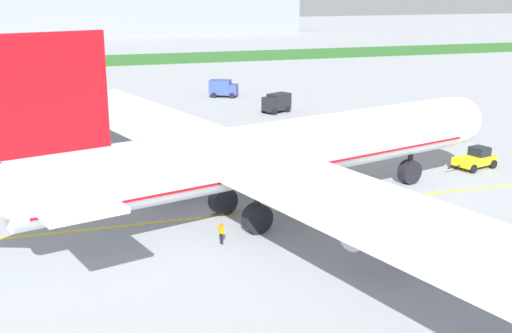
{
  "coord_description": "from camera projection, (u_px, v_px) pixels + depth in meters",
  "views": [
    {
      "loc": [
        -12.3,
        -49.89,
        18.51
      ],
      "look_at": [
        3.56,
        1.2,
        3.37
      ],
      "focal_mm": 45.78,
      "sensor_mm": 36.0,
      "label": 1
    }
  ],
  "objects": [
    {
      "name": "grass_median_strip",
      "position": [
        105.0,
        60.0,
        159.94
      ],
      "size": [
        320.0,
        24.0,
        0.1
      ],
      "primitive_type": "cube",
      "color": "#2D6628",
      "rests_on": "ground"
    },
    {
      "name": "service_truck_baggage_loader",
      "position": [
        223.0,
        88.0,
        108.84
      ],
      "size": [
        5.16,
        4.18,
        2.83
      ],
      "color": "#33478C",
      "rests_on": "ground"
    },
    {
      "name": "service_truck_fuel_bowser",
      "position": [
        277.0,
        102.0,
        95.75
      ],
      "size": [
        4.79,
        3.93,
        2.78
      ],
      "color": "black",
      "rests_on": "ground"
    },
    {
      "name": "pushback_tug",
      "position": [
        476.0,
        159.0,
        67.21
      ],
      "size": [
        6.39,
        3.66,
        2.16
      ],
      "color": "yellow",
      "rests_on": "ground"
    },
    {
      "name": "ground_crew_wingwalker_port",
      "position": [
        221.0,
        231.0,
        47.58
      ],
      "size": [
        0.39,
        0.58,
        1.73
      ],
      "color": "black",
      "rests_on": "ground"
    },
    {
      "name": "airliner_foreground",
      "position": [
        266.0,
        154.0,
        52.02
      ],
      "size": [
        48.73,
        79.16,
        15.54
      ],
      "color": "white",
      "rests_on": "ground"
    },
    {
      "name": "terminal_building",
      "position": [
        142.0,
        9.0,
        241.19
      ],
      "size": [
        117.08,
        20.0,
        18.0
      ],
      "primitive_type": "cube",
      "color": "gray",
      "rests_on": "ground"
    },
    {
      "name": "apron_taxi_line",
      "position": [
        222.0,
        216.0,
        53.68
      ],
      "size": [
        280.0,
        0.36,
        0.01
      ],
      "primitive_type": "cube",
      "color": "yellow",
      "rests_on": "ground"
    },
    {
      "name": "ground_plane",
      "position": [
        220.0,
        213.0,
        54.39
      ],
      "size": [
        600.0,
        600.0,
        0.0
      ],
      "primitive_type": "plane",
      "color": "#9399A0",
      "rests_on": "ground"
    }
  ]
}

